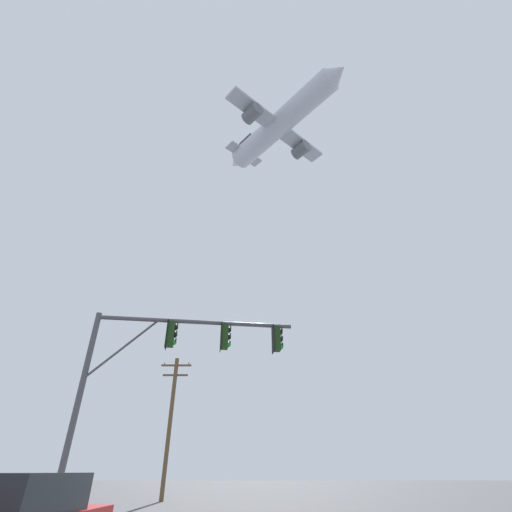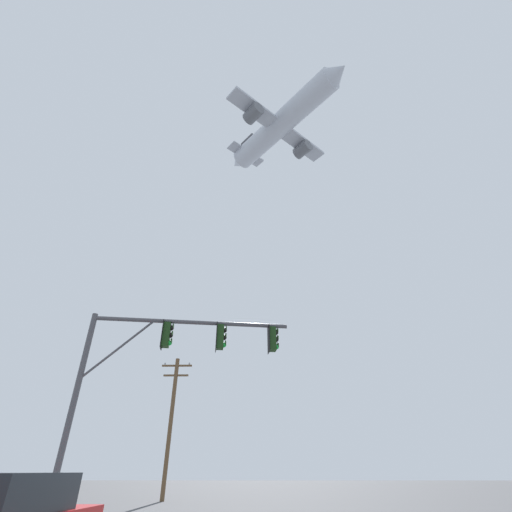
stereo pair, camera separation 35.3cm
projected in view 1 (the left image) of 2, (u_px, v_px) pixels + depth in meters
signal_pole_near at (172, 356)px, 12.76m from camera, size 7.23×1.24×6.60m
utility_pole at (170, 419)px, 24.53m from camera, size 2.20×0.28×8.80m
airplane at (280, 124)px, 61.53m from camera, size 20.28×22.38×7.34m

